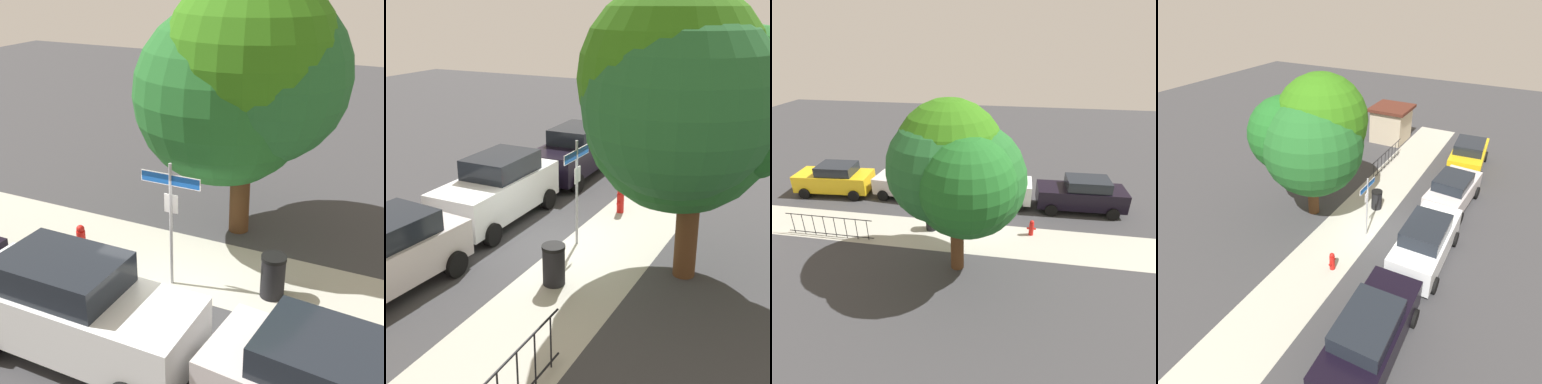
# 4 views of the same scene
# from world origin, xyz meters

# --- Properties ---
(ground_plane) EXTENTS (60.00, 60.00, 0.00)m
(ground_plane) POSITION_xyz_m (0.00, 0.00, 0.00)
(ground_plane) COLOR #38383A
(sidewalk_strip) EXTENTS (24.00, 2.60, 0.00)m
(sidewalk_strip) POSITION_xyz_m (2.00, 1.30, 0.00)
(sidewalk_strip) COLOR #A9A79B
(sidewalk_strip) RESTS_ON ground_plane
(street_sign) EXTENTS (1.38, 0.07, 2.87)m
(street_sign) POSITION_xyz_m (-0.47, 0.40, 1.97)
(street_sign) COLOR #9EA0A5
(street_sign) RESTS_ON ground_plane
(shade_tree) EXTENTS (5.14, 5.12, 6.69)m
(shade_tree) POSITION_xyz_m (-0.03, 3.29, 4.15)
(shade_tree) COLOR #4F311A
(shade_tree) RESTS_ON ground_plane
(car_black) EXTENTS (4.58, 2.02, 1.86)m
(car_black) POSITION_xyz_m (-5.72, -2.31, 0.94)
(car_black) COLOR black
(car_black) RESTS_ON ground_plane
(car_white) EXTENTS (4.45, 1.92, 1.98)m
(car_white) POSITION_xyz_m (-0.91, -2.42, 0.99)
(car_white) COLOR white
(car_white) RESTS_ON ground_plane
(car_silver) EXTENTS (4.22, 2.19, 1.75)m
(car_silver) POSITION_xyz_m (3.70, -2.33, 0.89)
(car_silver) COLOR beige
(car_silver) RESTS_ON ground_plane
(car_yellow) EXTENTS (4.44, 2.27, 1.83)m
(car_yellow) POSITION_xyz_m (8.31, -2.09, 0.92)
(car_yellow) COLOR gold
(car_yellow) RESTS_ON ground_plane
(iron_fence) EXTENTS (4.29, 0.04, 1.07)m
(iron_fence) POSITION_xyz_m (6.21, 2.30, 0.56)
(iron_fence) COLOR black
(iron_fence) RESTS_ON ground_plane
(utility_shed) EXTENTS (2.72, 2.61, 2.43)m
(utility_shed) POSITION_xyz_m (10.35, 3.80, 1.25)
(utility_shed) COLOR tan
(utility_shed) RESTS_ON ground_plane
(fire_hydrant) EXTENTS (0.42, 0.22, 0.78)m
(fire_hydrant) POSITION_xyz_m (-3.09, 0.60, 0.38)
(fire_hydrant) COLOR red
(fire_hydrant) RESTS_ON ground_plane
(trash_bin) EXTENTS (0.55, 0.55, 0.98)m
(trash_bin) POSITION_xyz_m (1.70, 0.90, 0.49)
(trash_bin) COLOR black
(trash_bin) RESTS_ON ground_plane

